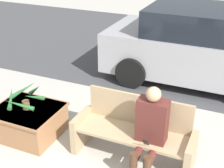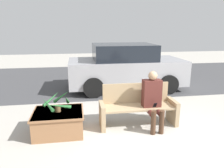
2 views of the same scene
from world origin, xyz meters
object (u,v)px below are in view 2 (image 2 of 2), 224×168
(potted_plant, at_px, (57,102))
(planter_box, at_px, (59,121))
(parked_car, at_px, (125,67))
(person_seated, at_px, (153,98))
(bench, at_px, (138,106))

(potted_plant, bearing_deg, planter_box, 114.57)
(planter_box, distance_m, parked_car, 3.78)
(person_seated, bearing_deg, potted_plant, 179.04)
(bench, height_order, parked_car, parked_car)
(potted_plant, xyz_separation_m, parked_car, (2.09, 3.11, 0.09))
(planter_box, relative_size, potted_plant, 1.62)
(person_seated, xyz_separation_m, parked_car, (0.10, 3.14, 0.10))
(person_seated, distance_m, parked_car, 3.15)
(potted_plant, bearing_deg, parked_car, 56.15)
(bench, distance_m, person_seated, 0.42)
(parked_car, bearing_deg, planter_box, -123.92)
(bench, bearing_deg, parked_car, 82.72)
(person_seated, xyz_separation_m, planter_box, (-1.99, 0.04, -0.41))
(parked_car, bearing_deg, person_seated, -91.89)
(bench, xyz_separation_m, parked_car, (0.38, 2.95, 0.35))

